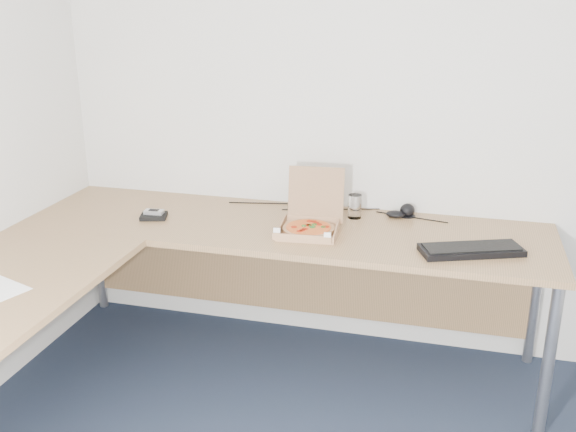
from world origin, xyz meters
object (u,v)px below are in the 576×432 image
(pizza_box, at_px, (309,225))
(drinking_glass, at_px, (355,206))
(keyboard, at_px, (471,250))
(wallet, at_px, (154,216))
(desk, at_px, (186,257))

(pizza_box, relative_size, drinking_glass, 2.65)
(drinking_glass, relative_size, keyboard, 0.27)
(keyboard, bearing_deg, wallet, 155.72)
(pizza_box, xyz_separation_m, drinking_glass, (0.17, 0.25, 0.03))
(pizza_box, height_order, drinking_glass, pizza_box)
(pizza_box, xyz_separation_m, keyboard, (0.72, -0.08, -0.02))
(wallet, bearing_deg, drinking_glass, -0.82)
(drinking_glass, bearing_deg, wallet, -164.79)
(pizza_box, distance_m, wallet, 0.78)
(desk, bearing_deg, pizza_box, 38.64)
(desk, relative_size, pizza_box, 8.09)
(desk, distance_m, wallet, 0.48)
(desk, distance_m, drinking_glass, 0.89)
(drinking_glass, distance_m, keyboard, 0.64)
(drinking_glass, height_order, wallet, drinking_glass)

